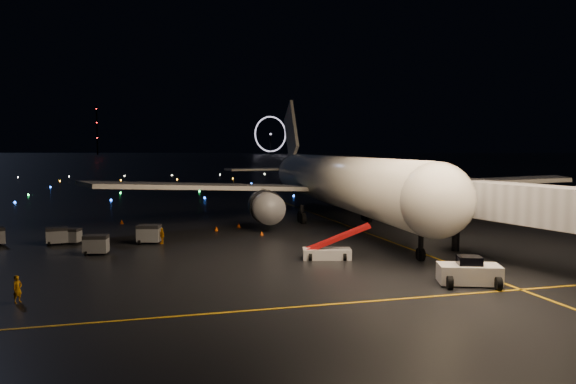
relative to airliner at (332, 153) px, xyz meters
name	(u,v)px	position (x,y,z in m)	size (l,w,h in m)	color
ground	(157,163)	(-11.84, 273.27, -8.62)	(2000.00, 2000.00, 0.00)	black
lane_centre	(369,234)	(0.16, -11.73, -8.61)	(0.25, 80.00, 0.02)	#D39A0D
lane_cross	(271,309)	(-16.84, -36.73, -8.61)	(60.00, 0.25, 0.02)	#D39A0D
airliner	(332,153)	(0.00, 0.00, 0.00)	(60.85, 57.81, 17.24)	white
pushback_tug	(469,270)	(-2.32, -34.54, -7.64)	(4.12, 2.16, 1.96)	silver
belt_loader	(327,242)	(-8.84, -23.68, -7.19)	(5.90, 1.61, 2.86)	silver
crew_a	(17,289)	(-31.27, -31.38, -7.78)	(0.61, 0.40, 1.68)	orange
crew_c	(162,236)	(-21.89, -12.32, -7.84)	(0.91, 0.38, 1.55)	orange
safety_cone_0	(262,233)	(-11.33, -9.69, -8.39)	(0.41, 0.41, 0.47)	#E84B02
safety_cone_1	(239,225)	(-12.66, -3.27, -8.35)	(0.48, 0.48, 0.55)	#E84B02
safety_cone_2	(216,229)	(-15.59, -5.27, -8.36)	(0.46, 0.46, 0.52)	#E84B02
safety_cone_3	(122,222)	(-26.01, 3.83, -8.36)	(0.46, 0.46, 0.52)	#E84B02
ferris_wheel	(271,136)	(158.16, 693.27, 17.38)	(50.00, 4.00, 52.00)	black
radio_mast	(97,130)	(-71.84, 713.27, 23.38)	(1.80, 1.80, 64.00)	black
taxiway_lights	(185,183)	(-11.84, 79.27, -8.44)	(164.00, 92.00, 0.36)	black
baggage_cart_0	(96,245)	(-27.72, -16.45, -7.76)	(2.02, 1.42, 1.72)	gray
baggage_cart_1	(149,234)	(-23.10, -11.83, -7.70)	(2.16, 1.51, 1.84)	gray
baggage_cart_2	(57,236)	(-31.73, -10.05, -7.79)	(1.95, 1.37, 1.66)	gray
baggage_cart_3	(71,236)	(-30.47, -9.88, -7.87)	(1.76, 1.23, 1.50)	gray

